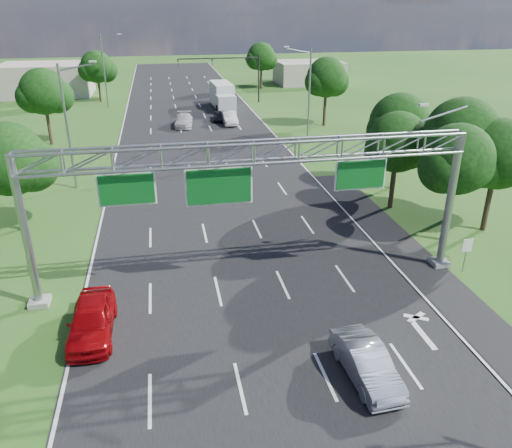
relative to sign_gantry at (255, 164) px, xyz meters
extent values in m
plane|color=#235419|center=(-0.33, 18.00, -6.89)|extent=(220.00, 220.00, 0.00)
cube|color=black|center=(-0.33, 18.00, -6.89)|extent=(18.00, 180.00, 0.02)
cube|color=black|center=(9.87, 2.00, -6.89)|extent=(3.00, 30.00, 0.02)
cube|color=gray|center=(11.17, 0.00, -6.74)|extent=(1.00, 1.00, 0.30)
cylinder|color=gray|center=(11.17, 0.00, -2.89)|extent=(0.44, 0.44, 8.00)
cube|color=gray|center=(-11.33, 0.00, -6.74)|extent=(1.00, 1.00, 0.30)
cylinder|color=gray|center=(-11.33, 0.00, -2.89)|extent=(0.40, 0.40, 8.00)
cylinder|color=gray|center=(9.97, 0.00, 2.11)|extent=(2.54, 0.12, 0.79)
cube|color=beige|center=(8.77, 0.00, 2.61)|extent=(0.50, 0.22, 0.12)
cube|color=white|center=(-6.33, -0.02, -0.89)|extent=(2.80, 0.05, 1.70)
cube|color=#0A561B|center=(-6.33, -0.08, -0.89)|extent=(2.62, 0.05, 1.52)
cube|color=white|center=(-1.83, -0.02, -1.04)|extent=(3.40, 0.05, 2.00)
cube|color=#0A561B|center=(-1.83, -0.08, -1.04)|extent=(3.22, 0.05, 1.82)
cube|color=white|center=(5.67, -0.02, -0.89)|extent=(2.80, 0.05, 1.70)
cube|color=#0A561B|center=(5.67, -0.08, -0.89)|extent=(2.62, 0.05, 1.52)
cylinder|color=gray|center=(12.07, -1.00, -5.89)|extent=(0.06, 0.06, 2.00)
cube|color=white|center=(12.07, -1.03, -5.19)|extent=(0.60, 0.04, 0.80)
cylinder|color=black|center=(10.67, 53.00, -3.39)|extent=(0.24, 0.24, 7.00)
cylinder|color=black|center=(4.67, 53.00, -0.29)|extent=(12.00, 0.18, 0.18)
imported|color=black|center=(-1.33, 53.00, -0.84)|extent=(0.18, 0.22, 1.10)
imported|color=black|center=(3.67, 53.00, -0.84)|extent=(0.18, 0.22, 1.10)
imported|color=black|center=(8.67, 53.00, -0.84)|extent=(0.18, 0.22, 1.10)
cylinder|color=gray|center=(-11.83, 18.00, -1.89)|extent=(0.20, 0.20, 10.00)
cylinder|color=gray|center=(-10.53, 18.00, 2.81)|extent=(2.78, 0.12, 0.60)
cube|color=beige|center=(-9.23, 18.00, 3.21)|extent=(0.55, 0.22, 0.12)
cylinder|color=gray|center=(-11.83, 53.00, -1.89)|extent=(0.20, 0.20, 10.00)
cylinder|color=gray|center=(-10.53, 53.00, 2.81)|extent=(2.78, 0.12, 0.60)
cube|color=beige|center=(-9.23, 53.00, 3.21)|extent=(0.55, 0.22, 0.12)
cylinder|color=gray|center=(11.17, 28.00, -1.89)|extent=(0.20, 0.20, 10.00)
cylinder|color=gray|center=(9.87, 28.00, 2.81)|extent=(2.78, 0.12, 0.60)
cube|color=beige|center=(8.57, 28.00, 3.21)|extent=(0.55, 0.22, 0.12)
cylinder|color=#2D2116|center=(13.17, 3.00, -5.02)|extent=(0.36, 0.36, 3.74)
sphere|color=black|center=(13.17, 3.00, -1.39)|extent=(4.40, 4.40, 4.40)
sphere|color=black|center=(14.27, 3.40, -1.94)|extent=(3.30, 3.30, 3.30)
sphere|color=black|center=(12.18, 2.70, -1.83)|extent=(3.08, 3.08, 3.08)
cylinder|color=#2D2116|center=(15.17, 6.00, -4.80)|extent=(0.36, 0.36, 4.18)
sphere|color=black|center=(15.17, 6.00, -0.71)|extent=(5.00, 5.00, 5.00)
sphere|color=black|center=(16.42, 6.40, -1.34)|extent=(3.75, 3.75, 3.75)
sphere|color=black|center=(14.04, 5.70, -1.21)|extent=(3.50, 3.50, 3.50)
cylinder|color=#2D2116|center=(12.17, 9.00, -5.24)|extent=(0.36, 0.36, 3.30)
sphere|color=black|center=(12.17, 9.00, -1.83)|extent=(4.40, 4.40, 4.40)
sphere|color=black|center=(13.27, 9.40, -2.38)|extent=(3.30, 3.30, 3.30)
sphere|color=black|center=(11.18, 8.70, -2.27)|extent=(3.08, 3.08, 3.08)
cylinder|color=#2D2116|center=(16.67, 4.00, -5.13)|extent=(0.36, 0.36, 3.52)
sphere|color=black|center=(16.67, 4.00, -1.53)|extent=(4.60, 4.60, 4.60)
sphere|color=black|center=(17.82, 4.40, -2.11)|extent=(3.45, 3.45, 3.45)
sphere|color=black|center=(15.63, 3.70, -1.99)|extent=(3.22, 3.22, 3.22)
cylinder|color=#2D2116|center=(14.17, 13.00, -5.13)|extent=(0.36, 0.36, 3.52)
sphere|color=black|center=(14.17, 13.00, -1.45)|extent=(4.80, 4.80, 4.80)
sphere|color=black|center=(15.37, 13.40, -2.05)|extent=(3.60, 3.60, 3.60)
sphere|color=black|center=(13.09, 12.70, -1.93)|extent=(3.36, 3.36, 3.36)
cylinder|color=#2D2116|center=(-14.33, 10.00, -5.35)|extent=(0.36, 0.36, 3.08)
sphere|color=black|center=(-14.33, 10.00, -1.89)|extent=(4.80, 4.80, 4.80)
sphere|color=black|center=(-13.13, 10.40, -2.49)|extent=(3.60, 3.60, 3.60)
cylinder|color=#2D2116|center=(-16.33, 33.00, -5.02)|extent=(0.36, 0.36, 3.74)
sphere|color=black|center=(-16.33, 33.00, -1.23)|extent=(4.80, 4.80, 4.80)
sphere|color=black|center=(-15.13, 33.40, -1.83)|extent=(3.60, 3.60, 3.60)
sphere|color=black|center=(-17.41, 32.70, -1.71)|extent=(3.36, 3.36, 3.36)
cylinder|color=#2D2116|center=(-13.33, 58.00, -5.24)|extent=(0.36, 0.36, 3.30)
sphere|color=black|center=(-13.33, 58.00, -1.67)|extent=(4.80, 4.80, 4.80)
sphere|color=black|center=(-12.13, 58.40, -2.27)|extent=(3.60, 3.60, 3.60)
sphere|color=black|center=(-14.41, 57.70, -2.15)|extent=(3.36, 3.36, 3.36)
cylinder|color=#2D2116|center=(15.67, 36.00, -4.91)|extent=(0.36, 0.36, 3.96)
sphere|color=black|center=(15.67, 36.00, -1.01)|extent=(4.80, 4.80, 4.80)
sphere|color=black|center=(16.87, 36.40, -1.61)|extent=(3.60, 3.60, 3.60)
sphere|color=black|center=(14.59, 35.70, -1.49)|extent=(3.36, 3.36, 3.36)
cylinder|color=#2D2116|center=(13.67, 66.00, -5.13)|extent=(0.36, 0.36, 3.52)
sphere|color=black|center=(13.67, 66.00, -1.45)|extent=(4.80, 4.80, 4.80)
sphere|color=black|center=(14.87, 66.40, -2.05)|extent=(3.60, 3.60, 3.60)
sphere|color=black|center=(12.59, 65.70, -1.93)|extent=(3.36, 3.36, 3.36)
cube|color=#B0A394|center=(-22.33, 66.00, -4.39)|extent=(14.00, 10.00, 5.00)
cube|color=#B0A394|center=(23.67, 70.00, -4.89)|extent=(12.00, 9.00, 4.00)
imported|color=#95060A|center=(-8.33, -3.18, -6.05)|extent=(2.04, 4.94, 1.67)
imported|color=#A3A7AE|center=(3.09, -8.33, -6.16)|extent=(1.82, 4.53, 1.47)
imported|color=#BABABA|center=(-1.63, 38.87, -6.15)|extent=(2.61, 5.32, 1.49)
imported|color=black|center=(3.33, 41.22, -6.30)|extent=(2.43, 4.43, 1.18)
imported|color=#B8B8B8|center=(4.13, 39.04, -6.12)|extent=(1.64, 4.70, 1.55)
cube|color=silver|center=(4.67, 50.56, -5.09)|extent=(2.96, 6.68, 3.28)
cube|color=silver|center=(4.67, 45.98, -5.69)|extent=(2.63, 2.53, 2.40)
cylinder|color=black|center=(3.47, 46.20, -6.35)|extent=(0.38, 1.09, 1.09)
cylinder|color=black|center=(5.87, 46.20, -6.35)|extent=(0.38, 1.09, 1.09)
cylinder|color=black|center=(3.47, 52.75, -6.35)|extent=(0.38, 1.09, 1.09)
cylinder|color=black|center=(5.87, 52.75, -6.35)|extent=(0.38, 1.09, 1.09)
camera|label=1|loc=(-4.47, -23.55, 7.46)|focal=35.00mm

